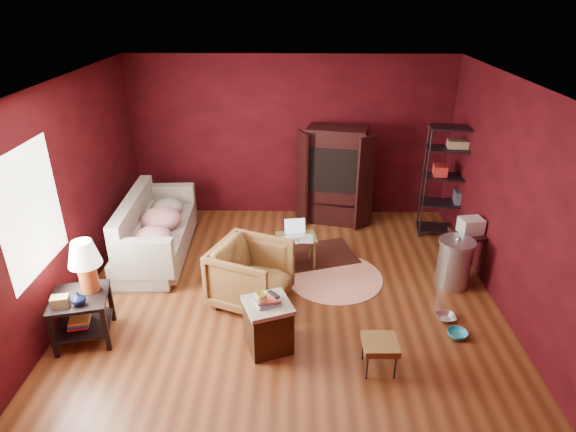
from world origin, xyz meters
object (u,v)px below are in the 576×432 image
Objects in this scene: sofa at (154,232)px; hamper at (268,324)px; wire_shelving at (453,178)px; side_table at (83,282)px; armchair at (251,272)px; tv_armoire at (335,174)px; laptop_desk at (296,240)px.

hamper is (1.85, -2.05, -0.09)m from sofa.
wire_shelving is (4.66, 0.83, 0.60)m from sofa.
side_table is at bearing 175.09° from hamper.
armchair is at bearing 107.06° from hamper.
hamper is 3.53m from tv_armoire.
tv_armoire reaches higher than hamper.
armchair is 0.54× the size of tv_armoire.
sofa is 1.25× the size of tv_armoire.
sofa reaches higher than hamper.
armchair is at bearing -104.15° from tv_armoire.
tv_armoire reaches higher than laptop_desk.
sofa is 2.17m from laptop_desk.
hamper is 4.08m from wire_shelving.
armchair reaches higher than sofa.
hamper is at bearing -4.91° from side_table.
sofa is at bearing 164.28° from laptop_desk.
wire_shelving is (3.08, 1.99, 0.56)m from armchair.
wire_shelving reaches higher than armchair.
hamper is at bearing -141.04° from armchair.
armchair is 1.31× the size of hamper.
hamper is 0.99× the size of laptop_desk.
tv_armoire is at bearing 73.91° from hamper.
wire_shelving is (1.85, -0.47, 0.13)m from tv_armoire.
sofa is at bearing 132.10° from hamper.
side_table is (-0.27, -1.87, 0.33)m from sofa.
wire_shelving is at bearing -35.28° from armchair.
side_table reaches higher than armchair.
hamper is at bearing -126.86° from wire_shelving.
laptop_desk is at bearing 80.30° from hamper.
wire_shelving reaches higher than side_table.
side_table is at bearing -121.72° from tv_armoire.
laptop_desk is at bearing -149.34° from wire_shelving.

